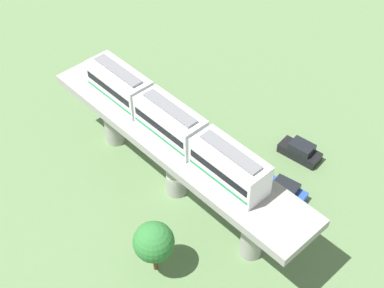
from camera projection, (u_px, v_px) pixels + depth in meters
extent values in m
plane|color=#5B7A4C|center=(177.00, 191.00, 52.87)|extent=(120.00, 120.00, 0.00)
cylinder|color=#999691|center=(113.00, 118.00, 55.59)|extent=(1.90, 1.90, 6.08)
cylinder|color=#999691|center=(176.00, 169.00, 50.73)|extent=(1.90, 1.90, 6.08)
cylinder|color=#999691|center=(253.00, 230.00, 45.88)|extent=(1.90, 1.90, 6.08)
cube|color=#999691|center=(175.00, 142.00, 48.31)|extent=(5.20, 28.85, 0.80)
cube|color=white|center=(120.00, 85.00, 50.86)|extent=(2.60, 6.60, 3.00)
cube|color=black|center=(119.00, 83.00, 50.69)|extent=(2.64, 6.07, 0.70)
cube|color=#1E8C4C|center=(120.00, 91.00, 51.39)|extent=(2.64, 6.34, 0.24)
cube|color=slate|center=(118.00, 70.00, 49.72)|extent=(1.10, 5.61, 0.24)
cube|color=white|center=(170.00, 122.00, 47.26)|extent=(2.60, 6.60, 3.00)
cube|color=black|center=(170.00, 120.00, 47.09)|extent=(2.64, 6.07, 0.70)
cube|color=#1E8C4C|center=(171.00, 129.00, 47.79)|extent=(2.64, 6.34, 0.24)
cube|color=slate|center=(170.00, 108.00, 46.12)|extent=(1.10, 5.61, 0.24)
cube|color=white|center=(230.00, 167.00, 43.66)|extent=(2.60, 6.60, 3.00)
cube|color=black|center=(230.00, 164.00, 43.49)|extent=(2.64, 6.07, 0.70)
cube|color=#1E8C4C|center=(229.00, 173.00, 44.19)|extent=(2.64, 6.34, 0.24)
cube|color=slate|center=(231.00, 152.00, 42.52)|extent=(1.10, 5.61, 0.24)
cube|color=black|center=(300.00, 153.00, 55.76)|extent=(2.31, 4.39, 1.00)
cube|color=black|center=(302.00, 147.00, 55.07)|extent=(1.91, 2.49, 0.76)
cube|color=#284CB7|center=(283.00, 192.00, 52.11)|extent=(2.57, 4.47, 1.00)
cube|color=black|center=(286.00, 187.00, 51.41)|extent=(2.05, 2.57, 0.76)
cylinder|color=brown|center=(155.00, 259.00, 45.86)|extent=(0.36, 0.36, 2.83)
sphere|color=#2D7233|center=(154.00, 242.00, 44.21)|extent=(3.35, 3.35, 3.35)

